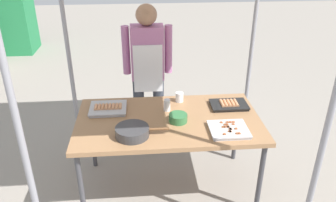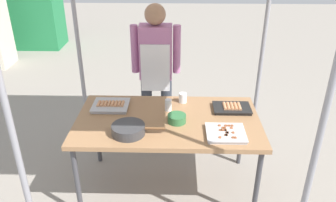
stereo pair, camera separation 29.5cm
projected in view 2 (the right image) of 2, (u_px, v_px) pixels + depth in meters
ground_plane at (168, 186)px, 3.32m from camera, size 18.00×18.00×0.00m
stall_table at (168, 124)px, 3.00m from camera, size 1.60×0.90×0.75m
tray_grilled_sausages at (111, 105)px, 3.16m from camera, size 0.33×0.28×0.05m
tray_meat_skewers at (226, 133)px, 2.74m from camera, size 0.31×0.29×0.04m
tray_pork_links at (232, 108)px, 3.12m from camera, size 0.34×0.23×0.05m
cooking_wok at (129, 129)px, 2.74m from camera, size 0.43×0.27×0.08m
condiment_bowl at (177, 118)px, 2.92m from camera, size 0.16×0.16×0.07m
drink_cup_near_edge at (169, 105)px, 3.09m from camera, size 0.06×0.06×0.11m
drink_cup_by_wok at (183, 98)px, 3.25m from camera, size 0.07×0.07×0.09m
vendor_woman at (156, 65)px, 3.63m from camera, size 0.52×0.23×1.58m
neighbor_stall_left at (33, 1)px, 6.83m from camera, size 1.00×0.73×1.85m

